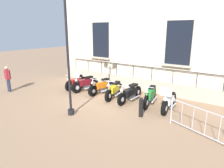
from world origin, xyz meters
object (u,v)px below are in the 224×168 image
(motorcycle_orange, at_px, (102,87))
(pedestrian_standing, at_px, (8,77))
(motorcycle_white, at_px, (169,102))
(motorcycle_green, at_px, (150,96))
(motorcycle_yellow, at_px, (114,91))
(bollard, at_px, (141,107))
(motorcycle_red, at_px, (76,82))
(lamppost, at_px, (67,32))
(crowd_barrier, at_px, (199,121))
(motorcycle_maroon, at_px, (85,84))
(motorcycle_black, at_px, (130,93))

(motorcycle_orange, height_order, pedestrian_standing, pedestrian_standing)
(motorcycle_orange, distance_m, motorcycle_white, 4.13)
(motorcycle_orange, relative_size, motorcycle_green, 0.94)
(motorcycle_yellow, distance_m, pedestrian_standing, 6.47)
(motorcycle_yellow, height_order, motorcycle_green, same)
(bollard, bearing_deg, motorcycle_red, -104.90)
(motorcycle_green, height_order, bollard, motorcycle_green)
(motorcycle_orange, bearing_deg, lamppost, 14.44)
(motorcycle_yellow, height_order, motorcycle_white, motorcycle_white)
(motorcycle_white, bearing_deg, motorcycle_green, -100.28)
(motorcycle_orange, xyz_separation_m, crowd_barrier, (1.85, 5.81, 0.17))
(motorcycle_maroon, xyz_separation_m, lamppost, (2.97, 1.96, 3.07))
(motorcycle_yellow, bearing_deg, lamppost, -4.42)
(lamppost, bearing_deg, pedestrian_standing, -91.86)
(motorcycle_green, xyz_separation_m, lamppost, (3.18, -2.27, 3.06))
(motorcycle_orange, bearing_deg, bollard, 65.47)
(motorcycle_red, xyz_separation_m, motorcycle_green, (-0.12, 5.12, 0.06))
(motorcycle_orange, bearing_deg, motorcycle_white, 87.50)
(motorcycle_green, bearing_deg, motorcycle_red, -88.70)
(bollard, bearing_deg, motorcycle_white, 152.65)
(pedestrian_standing, bearing_deg, crowd_barrier, 96.12)
(motorcycle_yellow, height_order, crowd_barrier, motorcycle_yellow)
(motorcycle_maroon, bearing_deg, motorcycle_red, -95.68)
(motorcycle_yellow, height_order, motorcycle_black, motorcycle_yellow)
(motorcycle_yellow, bearing_deg, motorcycle_maroon, -90.61)
(motorcycle_black, height_order, pedestrian_standing, pedestrian_standing)
(crowd_barrier, bearing_deg, motorcycle_green, -124.28)
(lamppost, distance_m, bollard, 4.34)
(motorcycle_red, relative_size, pedestrian_standing, 1.29)
(motorcycle_red, xyz_separation_m, motorcycle_yellow, (0.11, 3.08, 0.02))
(motorcycle_green, distance_m, crowd_barrier, 3.31)
(motorcycle_maroon, bearing_deg, bollard, 73.36)
(motorcycle_white, bearing_deg, crowd_barrier, 45.31)
(motorcycle_maroon, distance_m, motorcycle_orange, 1.16)
(motorcycle_orange, xyz_separation_m, motorcycle_green, (-0.01, 3.08, 0.06))
(motorcycle_black, bearing_deg, crowd_barrier, 66.27)
(lamppost, bearing_deg, bollard, 121.89)
(motorcycle_orange, distance_m, bollard, 3.75)
(motorcycle_green, height_order, motorcycle_white, motorcycle_white)
(motorcycle_maroon, height_order, motorcycle_black, motorcycle_maroon)
(bollard, bearing_deg, pedestrian_standing, -80.09)
(motorcycle_black, bearing_deg, motorcycle_green, 101.19)
(crowd_barrier, relative_size, bollard, 2.70)
(motorcycle_green, relative_size, lamppost, 0.42)
(motorcycle_orange, xyz_separation_m, motorcycle_white, (0.18, 4.12, 0.01))
(motorcycle_red, bearing_deg, crowd_barrier, 77.46)
(motorcycle_red, height_order, motorcycle_maroon, motorcycle_maroon)
(motorcycle_maroon, xyz_separation_m, motorcycle_black, (-0.00, 3.19, -0.02))
(motorcycle_yellow, distance_m, lamppost, 4.28)
(motorcycle_red, xyz_separation_m, motorcycle_orange, (-0.11, 2.03, -0.00))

